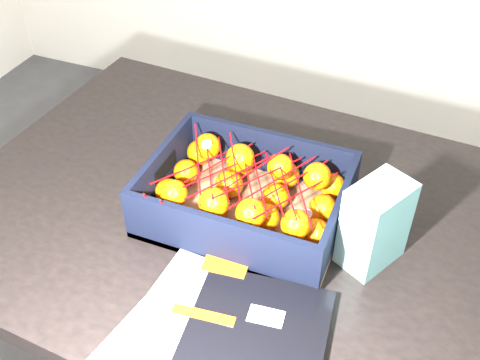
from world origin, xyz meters
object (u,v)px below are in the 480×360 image
at_px(table, 263,253).
at_px(produce_crate, 246,202).
at_px(magazine_stack, 212,339).
at_px(retail_carton, 375,224).

bearing_deg(table, produce_crate, -168.29).
xyz_separation_m(table, magazine_stack, (0.02, -0.28, 0.11)).
xyz_separation_m(magazine_stack, produce_crate, (-0.06, 0.28, 0.02)).
height_order(produce_crate, retail_carton, retail_carton).
bearing_deg(magazine_stack, retail_carton, 55.20).
xyz_separation_m(produce_crate, retail_carton, (0.24, -0.02, 0.05)).
bearing_deg(table, retail_carton, -7.11).
bearing_deg(retail_carton, magazine_stack, -97.62).
height_order(table, retail_carton, retail_carton).
distance_m(produce_crate, retail_carton, 0.24).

